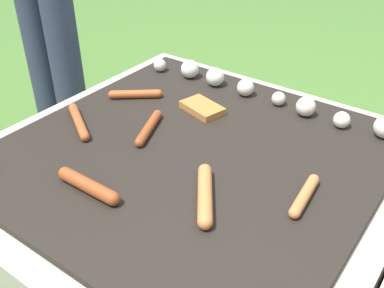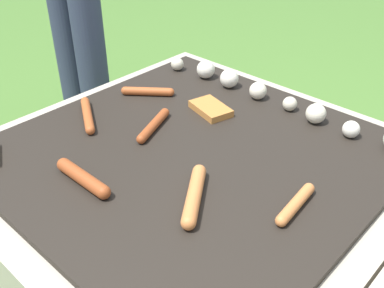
{
  "view_description": "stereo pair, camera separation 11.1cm",
  "coord_description": "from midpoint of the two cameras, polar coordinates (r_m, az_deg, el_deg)",
  "views": [
    {
      "loc": [
        0.55,
        -0.75,
        1.04
      ],
      "look_at": [
        0.0,
        0.0,
        0.43
      ],
      "focal_mm": 42.0,
      "sensor_mm": 36.0,
      "label": 1
    },
    {
      "loc": [
        0.63,
        -0.68,
        1.04
      ],
      "look_at": [
        0.0,
        0.0,
        0.43
      ],
      "focal_mm": 42.0,
      "sensor_mm": 36.0,
      "label": 2
    }
  ],
  "objects": [
    {
      "name": "ground_plane",
      "position": [
        1.4,
        -2.36,
        -15.15
      ],
      "size": [
        14.0,
        14.0,
        0.0
      ],
      "primitive_type": "plane",
      "color": "#47702D"
    },
    {
      "name": "sausage_mid_right",
      "position": [
        1.38,
        -9.5,
        6.21
      ],
      "size": [
        0.13,
        0.11,
        0.03
      ],
      "color": "#A34C23",
      "rests_on": "grill"
    },
    {
      "name": "bread_slice_right",
      "position": [
        1.29,
        -1.16,
        4.54
      ],
      "size": [
        0.14,
        0.11,
        0.02
      ],
      "color": "#B27033",
      "rests_on": "grill"
    },
    {
      "name": "sausage_front_center",
      "position": [
        1.02,
        -16.12,
        -5.23
      ],
      "size": [
        0.18,
        0.03,
        0.03
      ],
      "color": "#93421E",
      "rests_on": "grill"
    },
    {
      "name": "sausage_front_left",
      "position": [
        0.96,
        -1.67,
        -6.55
      ],
      "size": [
        0.13,
        0.17,
        0.03
      ],
      "color": "#C6753D",
      "rests_on": "grill"
    },
    {
      "name": "sausage_mid_left",
      "position": [
        0.98,
        10.97,
        -6.57
      ],
      "size": [
        0.04,
        0.15,
        0.02
      ],
      "color": "#C6753D",
      "rests_on": "grill"
    },
    {
      "name": "sausage_back_left",
      "position": [
        1.2,
        -8.15,
        1.99
      ],
      "size": [
        0.08,
        0.16,
        0.02
      ],
      "color": "#93421E",
      "rests_on": "grill"
    },
    {
      "name": "grill",
      "position": [
        1.25,
        -2.57,
        -8.89
      ],
      "size": [
        1.0,
        1.0,
        0.41
      ],
      "color": "#A89E8C",
      "rests_on": "ground_plane"
    },
    {
      "name": "sausage_back_center",
      "position": [
        1.27,
        -16.65,
        2.69
      ],
      "size": [
        0.17,
        0.11,
        0.03
      ],
      "color": "#A34C23",
      "rests_on": "grill"
    },
    {
      "name": "mushroom_row",
      "position": [
        1.35,
        6.36,
        6.56
      ],
      "size": [
        0.79,
        0.07,
        0.06
      ],
      "color": "beige",
      "rests_on": "grill"
    }
  ]
}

